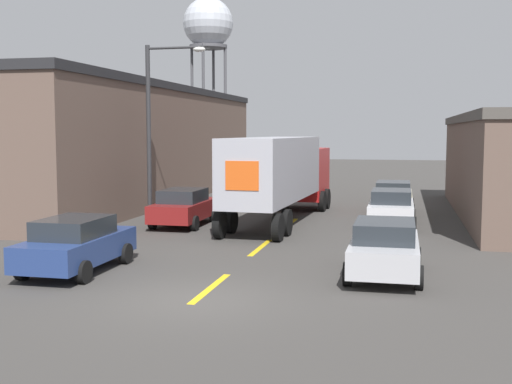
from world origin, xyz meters
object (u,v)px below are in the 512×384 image
parked_car_right_far (393,197)px  water_tower (208,27)px  semi_truck (282,171)px  parked_car_right_near (385,248)px  parked_car_left_far (184,207)px  fire_hydrant (48,243)px  parked_car_right_mid (391,208)px  street_lamp (156,120)px  parked_car_left_near (76,244)px

parked_car_right_far → water_tower: size_ratio=0.25×
semi_truck → water_tower: water_tower is taller
parked_car_right_near → parked_car_right_far: bearing=90.0°
parked_car_right_far → parked_car_left_far: bearing=-144.2°
parked_car_left_far → fire_hydrant: size_ratio=4.35×
parked_car_right_mid → water_tower: size_ratio=0.25×
semi_truck → street_lamp: street_lamp is taller
street_lamp → parked_car_right_near: bearing=-40.4°
parked_car_right_near → parked_car_right_far: 14.48m
parked_car_left_near → water_tower: size_ratio=0.25×
parked_car_left_far → parked_car_right_near: bearing=-42.6°
parked_car_left_near → street_lamp: street_lamp is taller
parked_car_left_near → street_lamp: 10.98m
parked_car_left_far → parked_car_left_near: bearing=-90.0°
fire_hydrant → parked_car_left_far: bearing=76.1°
semi_truck → street_lamp: (-5.47, -1.65, 2.34)m
fire_hydrant → semi_truck: bearing=60.1°
parked_car_right_far → water_tower: water_tower is taller
parked_car_right_near → parked_car_right_far: same height
street_lamp → semi_truck: bearing=16.7°
parked_car_right_near → street_lamp: (-10.38, 8.83, 3.80)m
parked_car_right_mid → fire_hydrant: bearing=-138.4°
street_lamp → fire_hydrant: 9.49m
parked_car_right_far → street_lamp: street_lamp is taller
parked_car_left_far → street_lamp: (-1.54, 0.71, 3.80)m
parked_car_right_near → street_lamp: 14.15m
semi_truck → fire_hydrant: 11.88m
semi_truck → parked_car_left_near: (-3.93, -11.83, -1.46)m
fire_hydrant → parked_car_left_near: bearing=-40.5°
parked_car_right_far → fire_hydrant: bearing=-127.2°
semi_truck → parked_car_right_far: 6.50m
parked_car_left_far → water_tower: size_ratio=0.25×
parked_car_right_far → fire_hydrant: parked_car_right_far is taller
parked_car_left_far → parked_car_right_far: (8.84, 6.36, 0.00)m
water_tower → parked_car_left_near: bearing=-77.7°
semi_truck → parked_car_right_far: semi_truck is taller
parked_car_left_far → street_lamp: size_ratio=0.55×
parked_car_left_near → parked_car_right_far: size_ratio=1.00×
parked_car_right_far → parked_car_left_near: bearing=-119.2°
street_lamp → water_tower: bearing=103.4°
parked_car_left_far → parked_car_right_near: same height
parked_car_left_far → parked_car_right_far: same height
parked_car_right_far → parked_car_right_near: bearing=-90.0°
semi_truck → fire_hydrant: (-5.86, -10.18, -1.79)m
water_tower → semi_truck: bearing=-67.6°
parked_car_right_near → parked_car_left_far: bearing=137.4°
parked_car_left_near → parked_car_right_far: (8.84, 15.84, 0.00)m
parked_car_left_far → water_tower: bearing=105.4°
parked_car_right_mid → street_lamp: size_ratio=0.55×
parked_car_right_far → water_tower: 37.56m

